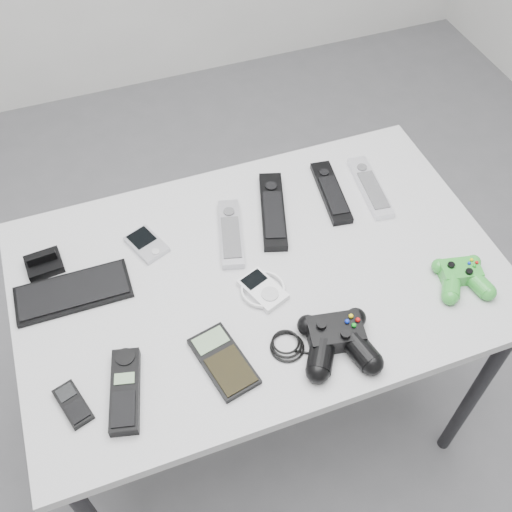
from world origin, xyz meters
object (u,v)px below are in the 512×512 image
object	(u,v)px
desk	(260,288)
remote_black_a	(273,210)
pda_keyboard	(73,292)
calculator	(224,361)
mobile_phone	(73,404)
controller_green	(462,275)
remote_silver_a	(231,233)
remote_silver_b	(370,187)
pda	(147,244)
cordless_handset	(125,390)
mp3_player	(263,289)
controller_black	(337,339)
remote_black_b	(331,192)

from	to	relation	value
desk	remote_black_a	xyz separation A→B (m)	(0.09, 0.15, 0.08)
pda_keyboard	calculator	xyz separation A→B (m)	(0.25, -0.27, 0.00)
mobile_phone	controller_green	xyz separation A→B (m)	(0.85, 0.00, 0.01)
remote_silver_a	controller_green	bearing A→B (deg)	-19.81
remote_silver_a	remote_silver_b	xyz separation A→B (m)	(0.38, 0.03, -0.00)
calculator	desk	bearing A→B (deg)	39.95
pda	cordless_handset	size ratio (longest dim) A/B	0.57
remote_silver_b	mp3_player	bearing A→B (deg)	-144.27
desk	pda_keyboard	distance (m)	0.42
remote_silver_a	controller_black	xyz separation A→B (m)	(0.11, -0.35, 0.02)
desk	calculator	xyz separation A→B (m)	(-0.15, -0.19, 0.07)
desk	mp3_player	bearing A→B (deg)	-103.43
remote_black_b	controller_green	distance (m)	0.38
remote_silver_a	calculator	bearing A→B (deg)	-96.27
cordless_handset	mobile_phone	bearing A→B (deg)	-171.26
remote_silver_a	controller_green	distance (m)	0.53
desk	mobile_phone	xyz separation A→B (m)	(-0.44, -0.18, 0.07)
pda	controller_black	xyz separation A→B (m)	(0.30, -0.39, 0.02)
desk	controller_black	bearing A→B (deg)	-70.90
pda_keyboard	calculator	bearing A→B (deg)	-46.31
pda_keyboard	cordless_handset	distance (m)	0.28
desk	remote_black_b	bearing A→B (deg)	33.50
mp3_player	controller_black	xyz separation A→B (m)	(0.09, -0.18, 0.02)
remote_silver_b	controller_green	world-z (taller)	controller_green
pda_keyboard	remote_silver_b	xyz separation A→B (m)	(0.75, 0.07, 0.00)
desk	controller_black	xyz separation A→B (m)	(0.08, -0.23, 0.09)
desk	cordless_handset	size ratio (longest dim) A/B	6.28
mobile_phone	calculator	bearing A→B (deg)	-19.39
remote_black_b	pda	bearing A→B (deg)	-171.27
pda_keyboard	calculator	size ratio (longest dim) A/B	1.54
pda_keyboard	controller_black	xyz separation A→B (m)	(0.48, -0.31, 0.02)
pda_keyboard	mobile_phone	xyz separation A→B (m)	(-0.04, -0.26, 0.00)
mobile_phone	controller_black	bearing A→B (deg)	-23.00
desk	remote_silver_a	xyz separation A→B (m)	(-0.03, 0.12, 0.07)
remote_black_a	calculator	xyz separation A→B (m)	(-0.24, -0.35, -0.00)
pda	mobile_phone	world-z (taller)	same
controller_green	mobile_phone	bearing A→B (deg)	-167.48
pda_keyboard	remote_silver_a	bearing A→B (deg)	6.86
remote_black_a	mp3_player	bearing A→B (deg)	-98.95
pda	pda_keyboard	bearing A→B (deg)	-178.58
remote_silver_b	controller_green	xyz separation A→B (m)	(0.06, -0.32, 0.01)
remote_silver_b	mobile_phone	xyz separation A→B (m)	(-0.79, -0.33, -0.00)
controller_green	pda	bearing A→B (deg)	164.07
remote_silver_a	calculator	world-z (taller)	remote_silver_a
calculator	cordless_handset	bearing A→B (deg)	167.19
mobile_phone	calculator	xyz separation A→B (m)	(0.30, -0.01, -0.00)
pda	controller_black	bearing A→B (deg)	-74.23
pda_keyboard	pda	world-z (taller)	same
remote_black_a	controller_black	xyz separation A→B (m)	(-0.01, -0.39, 0.01)
calculator	remote_black_a	bearing A→B (deg)	43.03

